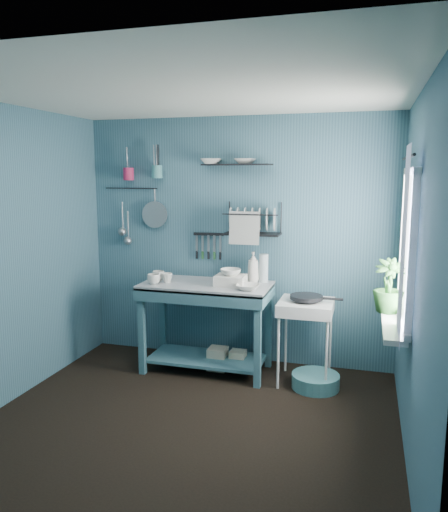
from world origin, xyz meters
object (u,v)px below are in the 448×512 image
(frying_pan, at_px, (306,297))
(colander, at_px, (155,215))
(hotplate_stand, at_px, (305,342))
(storage_tin_small, at_px, (238,360))
(work_counter, at_px, (206,327))
(mug_right, at_px, (158,276))
(wash_tub, at_px, (231,280))
(potted_plant, at_px, (389,286))
(water_bottle, at_px, (264,268))
(storage_tin_large, at_px, (218,358))
(mug_mid, at_px, (167,278))
(utensil_cup_magenta, at_px, (128,174))
(utensil_cup_teal, at_px, (157,172))
(dish_rack, at_px, (252,219))
(floor_basin, at_px, (315,381))
(soap_bottle, at_px, (253,267))
(mug_left, at_px, (154,279))

(frying_pan, height_order, colander, colander)
(hotplate_stand, distance_m, storage_tin_small, 0.74)
(work_counter, distance_m, mug_right, 0.70)
(wash_tub, bearing_deg, potted_plant, -14.34)
(water_bottle, height_order, hotplate_stand, water_bottle)
(colander, bearing_deg, mug_right, -62.74)
(wash_tub, height_order, storage_tin_large, wash_tub)
(mug_mid, distance_m, mug_right, 0.13)
(hotplate_stand, height_order, utensil_cup_magenta, utensil_cup_magenta)
(utensil_cup_teal, distance_m, storage_tin_large, 2.01)
(work_counter, relative_size, storage_tin_large, 5.65)
(water_bottle, height_order, utensil_cup_teal, utensil_cup_teal)
(work_counter, height_order, dish_rack, dish_rack)
(mug_mid, height_order, floor_basin, mug_mid)
(mug_right, bearing_deg, water_bottle, 12.17)
(wash_tub, relative_size, potted_plant, 0.65)
(frying_pan, height_order, utensil_cup_teal, utensil_cup_teal)
(soap_bottle, bearing_deg, work_counter, -154.54)
(soap_bottle, distance_m, floor_basin, 1.22)
(utensil_cup_magenta, bearing_deg, utensil_cup_teal, 0.00)
(wash_tub, relative_size, storage_tin_large, 1.27)
(mug_left, distance_m, water_bottle, 1.07)
(utensil_cup_magenta, xyz_separation_m, floor_basin, (2.05, -0.47, -1.87))
(utensil_cup_teal, bearing_deg, mug_right, -67.52)
(utensil_cup_magenta, bearing_deg, colander, 6.21)
(mug_left, distance_m, utensil_cup_teal, 1.15)
(frying_pan, xyz_separation_m, utensil_cup_teal, (-1.61, 0.36, 1.14))
(mug_mid, bearing_deg, colander, 125.89)
(wash_tub, bearing_deg, water_bottle, 41.63)
(colander, bearing_deg, water_bottle, -6.95)
(storage_tin_large, height_order, floor_basin, storage_tin_large)
(mug_left, xyz_separation_m, colander, (-0.21, 0.53, 0.58))
(mug_left, bearing_deg, utensil_cup_magenta, 134.28)
(colander, xyz_separation_m, storage_tin_small, (0.99, -0.29, -1.41))
(frying_pan, relative_size, utensil_cup_magenta, 2.31)
(work_counter, bearing_deg, mug_left, -168.59)
(hotplate_stand, xyz_separation_m, storage_tin_small, (-0.67, 0.10, -0.29))
(soap_bottle, bearing_deg, dish_rack, 109.90)
(work_counter, distance_m, hotplate_stand, 0.97)
(mug_mid, xyz_separation_m, storage_tin_small, (0.68, 0.14, -0.83))
(hotplate_stand, bearing_deg, storage_tin_small, -176.87)
(work_counter, xyz_separation_m, potted_plant, (1.66, -0.38, 0.61))
(work_counter, relative_size, hotplate_stand, 1.59)
(work_counter, distance_m, utensil_cup_magenta, 1.81)
(mug_right, height_order, utensil_cup_teal, utensil_cup_teal)
(dish_rack, xyz_separation_m, potted_plant, (1.28, -0.67, -0.45))
(colander, bearing_deg, hotplate_stand, -13.20)
(soap_bottle, xyz_separation_m, floor_basin, (0.67, -0.33, -0.97))
(mug_right, xyz_separation_m, wash_tub, (0.75, -0.02, 0.00))
(water_bottle, bearing_deg, wash_tub, -138.37)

